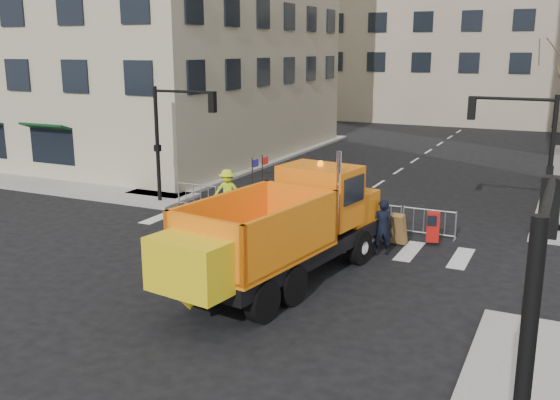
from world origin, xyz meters
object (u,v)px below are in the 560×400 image
at_px(cop_b, 361,212).
at_px(cop_c, 334,212).
at_px(worker, 227,191).
at_px(newspaper_box, 433,227).
at_px(plow_truck, 281,228).
at_px(cop_a, 382,227).

height_order(cop_b, cop_c, cop_b).
bearing_deg(worker, newspaper_box, -23.61).
distance_m(plow_truck, cop_c, 6.15).
xyz_separation_m(cop_a, worker, (-7.42, 2.07, 0.11)).
bearing_deg(cop_b, cop_a, 145.03).
height_order(plow_truck, cop_c, plow_truck).
xyz_separation_m(cop_b, cop_c, (-1.21, 0.34, -0.19)).
xyz_separation_m(cop_c, worker, (-4.92, 0.12, 0.31)).
bearing_deg(worker, cop_b, -26.41).
xyz_separation_m(plow_truck, worker, (-5.47, 6.17, -0.69)).
bearing_deg(plow_truck, cop_c, 13.95).
xyz_separation_m(plow_truck, cop_a, (1.95, 4.10, -0.80)).
bearing_deg(newspaper_box, cop_a, -139.59).
height_order(plow_truck, cop_b, plow_truck).
relative_size(worker, newspaper_box, 1.74).
bearing_deg(worker, cop_a, -37.68).
distance_m(worker, newspaper_box, 8.81).
distance_m(cop_b, worker, 6.14).
height_order(cop_c, worker, worker).
height_order(plow_truck, newspaper_box, plow_truck).
xyz_separation_m(plow_truck, cop_b, (0.65, 5.70, -0.80)).
distance_m(plow_truck, cop_b, 5.80).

